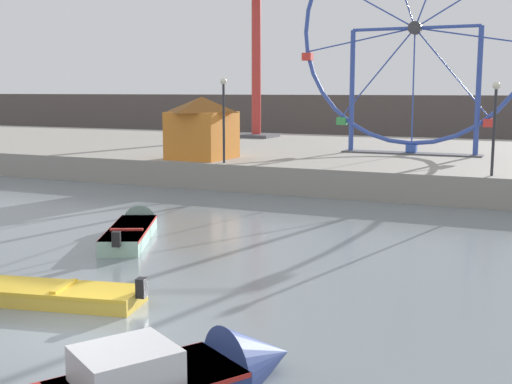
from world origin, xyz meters
The scene contains 10 objects.
ground_plane centered at (0.00, 0.00, 0.00)m, with size 240.00×240.00×0.00m, color slate.
quay_promenade centered at (0.00, 29.29, 0.65)m, with size 110.00×22.71×1.30m, color gray.
distant_town_skyline centered at (0.00, 50.50, 2.20)m, with size 140.00×3.00×4.40m, color #564C47.
motorboat_seafoam centered at (-4.10, 7.96, 0.26)m, with size 3.36×5.38×1.15m.
motorboat_navy_blue centered at (3.14, -1.92, 0.30)m, with size 4.44×5.95×1.50m.
ferris_wheel_blue_frame centered at (1.37, 26.97, 7.97)m, with size 12.93×1.20×13.28m.
drop_tower_red_tower centered at (-12.00, 35.73, 8.49)m, with size 2.80×2.80×14.29m.
carnival_booth_orange_canopy centered at (-8.07, 20.00, 2.96)m, with size 3.28×3.45×3.21m.
promenade_lamp_near centered at (6.32, 18.75, 3.83)m, with size 0.32×0.32×3.87m.
promenade_lamp_far centered at (-6.09, 18.58, 3.97)m, with size 0.32×0.32×4.12m.
Camera 1 is at (8.49, -10.23, 4.82)m, focal length 46.43 mm.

